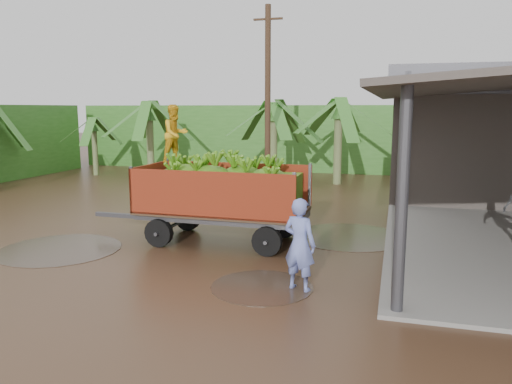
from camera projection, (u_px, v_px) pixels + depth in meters
The scene contains 6 objects.
ground at pixel (192, 238), 13.34m from camera, with size 100.00×100.00×0.00m, color black.
hedge_north at pixel (268, 137), 28.76m from camera, with size 22.00×3.00×3.60m, color #2D661E.
banana_trailer at pixel (222, 193), 12.80m from camera, with size 5.91×2.10×3.53m.
man_blue at pixel (300, 244), 9.41m from camera, with size 0.65×0.43×1.79m, color #6C7AC5.
utility_pole at pixel (268, 99), 20.46m from camera, with size 1.20×0.24×7.52m.
banana_plants at pixel (152, 147), 20.74m from camera, with size 24.79×20.12×4.14m.
Camera 1 is at (5.19, -11.99, 3.43)m, focal length 35.00 mm.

